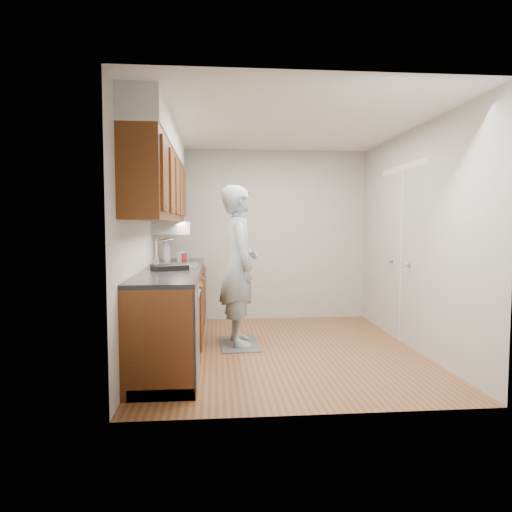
% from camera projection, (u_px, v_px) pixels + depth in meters
% --- Properties ---
extents(floor, '(3.50, 3.50, 0.00)m').
position_uv_depth(floor, '(282.00, 350.00, 5.13)').
color(floor, brown).
rests_on(floor, ground).
extents(ceiling, '(3.50, 3.50, 0.00)m').
position_uv_depth(ceiling, '(283.00, 124.00, 4.95)').
color(ceiling, white).
rests_on(ceiling, wall_left).
extents(wall_left, '(0.02, 3.50, 2.50)m').
position_uv_depth(wall_left, '(144.00, 240.00, 4.91)').
color(wall_left, '#B5B4AA').
rests_on(wall_left, floor).
extents(wall_right, '(0.02, 3.50, 2.50)m').
position_uv_depth(wall_right, '(413.00, 239.00, 5.17)').
color(wall_right, '#B5B4AA').
rests_on(wall_right, floor).
extents(wall_back, '(3.00, 0.02, 2.50)m').
position_uv_depth(wall_back, '(265.00, 235.00, 6.78)').
color(wall_back, '#B5B4AA').
rests_on(wall_back, floor).
extents(counter, '(0.64, 2.80, 1.30)m').
position_uv_depth(counter, '(174.00, 309.00, 4.98)').
color(counter, brown).
rests_on(counter, floor).
extents(upper_cabinets, '(0.47, 2.80, 1.21)m').
position_uv_depth(upper_cabinets, '(160.00, 175.00, 4.92)').
color(upper_cabinets, brown).
rests_on(upper_cabinets, wall_left).
extents(closet_door, '(0.02, 1.22, 2.05)m').
position_uv_depth(closet_door, '(401.00, 257.00, 5.49)').
color(closet_door, silver).
rests_on(closet_door, wall_right).
extents(floor_mat, '(0.48, 0.77, 0.01)m').
position_uv_depth(floor_mat, '(239.00, 344.00, 5.37)').
color(floor_mat, slate).
rests_on(floor_mat, floor).
extents(person, '(0.57, 0.79, 2.09)m').
position_uv_depth(person, '(239.00, 255.00, 5.29)').
color(person, '#91A5B0').
rests_on(person, floor_mat).
extents(soap_bottle_a, '(0.14, 0.14, 0.29)m').
position_uv_depth(soap_bottle_a, '(166.00, 250.00, 5.70)').
color(soap_bottle_a, silver).
rests_on(soap_bottle_a, counter).
extents(soap_bottle_b, '(0.11, 0.11, 0.19)m').
position_uv_depth(soap_bottle_b, '(181.00, 254.00, 5.75)').
color(soap_bottle_b, silver).
rests_on(soap_bottle_b, counter).
extents(soap_bottle_c, '(0.17, 0.17, 0.15)m').
position_uv_depth(soap_bottle_c, '(181.00, 255.00, 5.91)').
color(soap_bottle_c, silver).
rests_on(soap_bottle_c, counter).
extents(soda_can, '(0.07, 0.07, 0.12)m').
position_uv_depth(soda_can, '(184.00, 258.00, 5.63)').
color(soda_can, '#AA1D22').
rests_on(soda_can, counter).
extents(steel_can, '(0.07, 0.07, 0.11)m').
position_uv_depth(steel_can, '(187.00, 258.00, 5.70)').
color(steel_can, '#A5A5AA').
rests_on(steel_can, counter).
extents(dish_rack, '(0.42, 0.39, 0.05)m').
position_uv_depth(dish_rack, '(169.00, 267.00, 4.74)').
color(dish_rack, black).
rests_on(dish_rack, counter).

